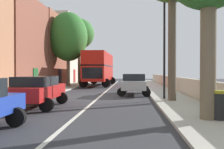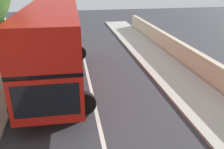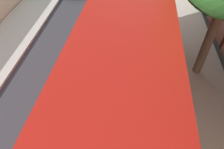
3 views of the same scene
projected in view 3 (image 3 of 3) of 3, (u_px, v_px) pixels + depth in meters
double_decker_bus at (124, 76)px, 6.07m from camera, size 3.71×10.43×4.06m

